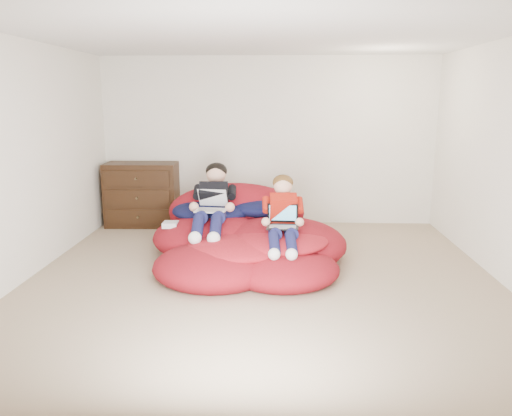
% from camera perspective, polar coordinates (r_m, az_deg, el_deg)
% --- Properties ---
extents(room_shell, '(5.10, 5.10, 2.77)m').
position_cam_1_polar(room_shell, '(5.33, 0.70, -5.83)').
color(room_shell, tan).
rests_on(room_shell, ground).
extents(dresser, '(1.07, 0.61, 0.95)m').
position_cam_1_polar(dresser, '(7.69, -12.88, 1.53)').
color(dresser, black).
rests_on(dresser, ground).
extents(beanbag_pile, '(2.35, 2.42, 0.88)m').
position_cam_1_polar(beanbag_pile, '(5.93, -1.21, -3.58)').
color(beanbag_pile, maroon).
rests_on(beanbag_pile, ground).
extents(cream_pillow, '(0.44, 0.28, 0.28)m').
position_cam_1_polar(cream_pillow, '(6.68, -4.74, 1.46)').
color(cream_pillow, beige).
rests_on(cream_pillow, beanbag_pile).
extents(older_boy, '(0.38, 1.35, 0.75)m').
position_cam_1_polar(older_boy, '(6.10, -4.94, 1.00)').
color(older_boy, black).
rests_on(older_boy, beanbag_pile).
extents(younger_boy, '(0.34, 1.03, 0.74)m').
position_cam_1_polar(younger_boy, '(5.53, 3.08, -0.64)').
color(younger_boy, red).
rests_on(younger_boy, beanbag_pile).
extents(laptop_white, '(0.38, 0.41, 0.24)m').
position_cam_1_polar(laptop_white, '(5.99, -5.08, 0.38)').
color(laptop_white, silver).
rests_on(laptop_white, older_boy).
extents(laptop_black, '(0.35, 0.34, 0.24)m').
position_cam_1_polar(laptop_black, '(5.51, 3.07, -1.46)').
color(laptop_black, black).
rests_on(laptop_black, younger_boy).
extents(power_adapter, '(0.17, 0.17, 0.06)m').
position_cam_1_polar(power_adapter, '(6.01, -9.75, -1.88)').
color(power_adapter, silver).
rests_on(power_adapter, beanbag_pile).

